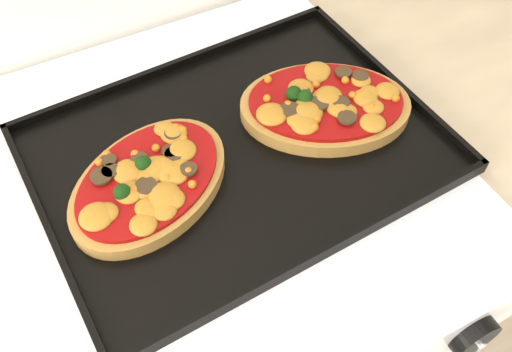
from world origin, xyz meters
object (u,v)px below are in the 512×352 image
stove (226,312)px  pizza_right (325,104)px  baking_tray (238,148)px  pizza_left (149,181)px

stove → pizza_right: bearing=-0.4°
baking_tray → pizza_right: pizza_right is taller
stove → baking_tray: bearing=-6.0°
pizza_right → pizza_left: bearing=-177.7°
baking_tray → pizza_left: size_ratio=2.29×
baking_tray → pizza_right: bearing=-1.7°
baking_tray → pizza_left: bearing=-179.3°
stove → pizza_right: size_ratio=3.98×
baking_tray → pizza_right: (0.13, 0.00, 0.01)m
pizza_left → stove: bearing=7.7°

